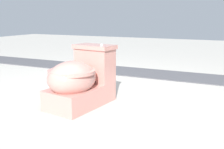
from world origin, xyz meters
TOP-DOWN VIEW (x-y plane):
  - ground_plane at (0.00, 0.00)m, footprint 14.00×14.00m
  - gravel_strip at (-1.29, 0.50)m, footprint 0.56×8.00m
  - toilet at (0.19, -0.18)m, footprint 0.68×0.46m

SIDE VIEW (x-z plane):
  - ground_plane at x=0.00m, z-range 0.00..0.00m
  - gravel_strip at x=-1.29m, z-range 0.00..0.01m
  - toilet at x=0.19m, z-range -0.04..0.48m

